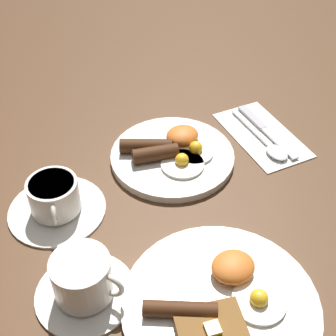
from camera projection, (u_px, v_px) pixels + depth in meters
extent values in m
plane|color=#4C301C|center=(172.00, 159.00, 0.92)|extent=(3.00, 3.00, 0.00)
cylinder|color=silver|center=(172.00, 156.00, 0.91)|extent=(0.24, 0.24, 0.01)
cylinder|color=white|center=(194.00, 152.00, 0.91)|extent=(0.08, 0.08, 0.01)
sphere|color=yellow|center=(196.00, 148.00, 0.90)|extent=(0.03, 0.03, 0.03)
cylinder|color=white|center=(184.00, 164.00, 0.88)|extent=(0.08, 0.08, 0.01)
sphere|color=yellow|center=(183.00, 160.00, 0.88)|extent=(0.03, 0.03, 0.03)
ellipsoid|color=orange|center=(182.00, 136.00, 0.93)|extent=(0.06, 0.06, 0.03)
cylinder|color=#3C200E|center=(146.00, 146.00, 0.90)|extent=(0.10, 0.07, 0.03)
cylinder|color=#402210|center=(155.00, 154.00, 0.88)|extent=(0.09, 0.05, 0.03)
cylinder|color=silver|center=(220.00, 305.00, 0.67)|extent=(0.29, 0.29, 0.01)
cylinder|color=white|center=(259.00, 301.00, 0.66)|extent=(0.08, 0.08, 0.01)
sphere|color=yellow|center=(259.00, 298.00, 0.66)|extent=(0.03, 0.03, 0.03)
ellipsoid|color=orange|center=(233.00, 267.00, 0.69)|extent=(0.07, 0.06, 0.03)
cylinder|color=#412311|center=(180.00, 309.00, 0.64)|extent=(0.10, 0.07, 0.02)
cube|color=brown|center=(212.00, 332.00, 0.62)|extent=(0.11, 0.10, 0.01)
cube|color=#F4E072|center=(213.00, 328.00, 0.62)|extent=(0.02, 0.02, 0.01)
cylinder|color=silver|center=(57.00, 209.00, 0.81)|extent=(0.17, 0.17, 0.01)
cylinder|color=silver|center=(54.00, 195.00, 0.79)|extent=(0.09, 0.09, 0.06)
cylinder|color=#56331E|center=(51.00, 184.00, 0.77)|extent=(0.08, 0.08, 0.00)
torus|color=silver|center=(54.00, 213.00, 0.76)|extent=(0.02, 0.04, 0.04)
cylinder|color=silver|center=(85.00, 293.00, 0.69)|extent=(0.15, 0.15, 0.01)
cylinder|color=silver|center=(82.00, 277.00, 0.66)|extent=(0.09, 0.09, 0.07)
cylinder|color=#56331E|center=(79.00, 263.00, 0.64)|extent=(0.08, 0.08, 0.00)
torus|color=silver|center=(109.00, 285.00, 0.65)|extent=(0.04, 0.04, 0.05)
cube|color=white|center=(262.00, 134.00, 0.97)|extent=(0.13, 0.22, 0.01)
cube|color=silver|center=(279.00, 143.00, 0.94)|extent=(0.02, 0.11, 0.00)
cube|color=#9E9EA3|center=(252.00, 117.00, 1.01)|extent=(0.02, 0.09, 0.01)
ellipsoid|color=silver|center=(277.00, 152.00, 0.92)|extent=(0.04, 0.05, 0.01)
cube|color=silver|center=(250.00, 128.00, 0.98)|extent=(0.01, 0.13, 0.00)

